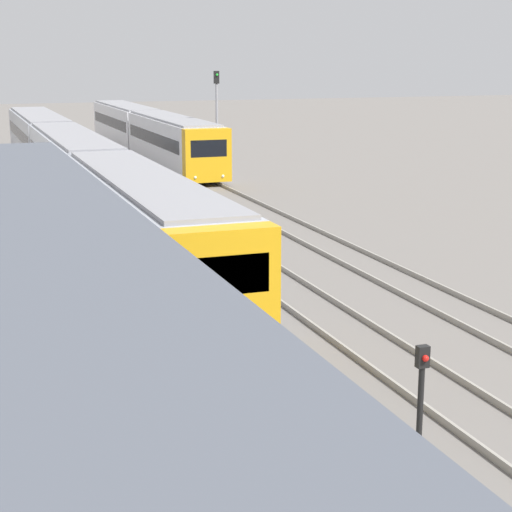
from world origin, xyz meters
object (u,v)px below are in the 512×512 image
object	(u,v)px
person_on_platform	(112,286)
signal_post_near	(421,394)
train_far	(148,132)
train_near	(74,164)
signal_mast_far	(217,110)

from	to	relation	value
person_on_platform	signal_post_near	world-z (taller)	person_on_platform
person_on_platform	train_far	size ratio (longest dim) A/B	0.06
person_on_platform	train_far	bearing A→B (deg)	76.28
train_near	train_far	distance (m)	17.62
train_near	train_far	size ratio (longest dim) A/B	1.62
person_on_platform	signal_mast_far	world-z (taller)	signal_mast_far
train_far	signal_mast_far	xyz separation A→B (m)	(2.06, -8.89, 1.85)
person_on_platform	train_near	distance (m)	22.77
train_near	signal_post_near	size ratio (longest dim) A/B	21.61
signal_post_near	train_near	bearing A→B (deg)	93.01
person_on_platform	train_near	xyz separation A→B (m)	(2.41, 22.64, -0.23)
train_far	signal_post_near	distance (m)	45.00
signal_post_near	signal_mast_far	world-z (taller)	signal_mast_far
train_far	signal_post_near	xyz separation A→B (m)	(-5.56, -44.65, -0.43)
train_far	signal_mast_far	bearing A→B (deg)	-76.97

